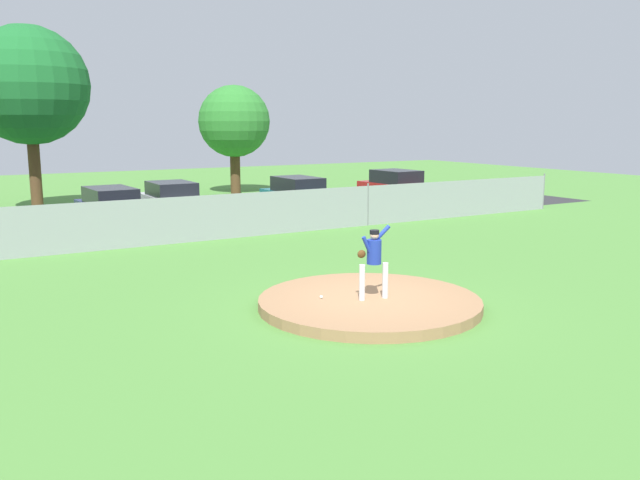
{
  "coord_description": "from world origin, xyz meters",
  "views": [
    {
      "loc": [
        -8.24,
        -11.81,
        4.11
      ],
      "look_at": [
        -0.35,
        1.6,
        1.34
      ],
      "focal_mm": 37.05,
      "sensor_mm": 36.0,
      "label": 1
    }
  ],
  "objects_px": {
    "baseball": "(321,297)",
    "parked_car_red": "(396,189)",
    "parked_car_teal": "(298,196)",
    "parked_car_navy": "(111,209)",
    "parked_car_silver": "(172,203)",
    "pitcher_youth": "(374,257)"
  },
  "relations": [
    {
      "from": "pitcher_youth",
      "to": "parked_car_navy",
      "type": "xyz_separation_m",
      "value": [
        -2.31,
        14.55,
        -0.42
      ]
    },
    {
      "from": "parked_car_red",
      "to": "parked_car_navy",
      "type": "xyz_separation_m",
      "value": [
        -14.2,
        -0.44,
        -0.06
      ]
    },
    {
      "from": "parked_car_silver",
      "to": "parked_car_red",
      "type": "bearing_deg",
      "value": -0.37
    },
    {
      "from": "baseball",
      "to": "parked_car_teal",
      "type": "distance_m",
      "value": 16.15
    },
    {
      "from": "parked_car_red",
      "to": "parked_car_teal",
      "type": "relative_size",
      "value": 0.95
    },
    {
      "from": "baseball",
      "to": "parked_car_red",
      "type": "distance_m",
      "value": 19.28
    },
    {
      "from": "parked_car_teal",
      "to": "baseball",
      "type": "bearing_deg",
      "value": -116.7
    },
    {
      "from": "parked_car_navy",
      "to": "parked_car_silver",
      "type": "distance_m",
      "value": 2.67
    },
    {
      "from": "parked_car_red",
      "to": "parked_car_navy",
      "type": "relative_size",
      "value": 0.92
    },
    {
      "from": "baseball",
      "to": "parked_car_red",
      "type": "relative_size",
      "value": 0.02
    },
    {
      "from": "baseball",
      "to": "parked_car_teal",
      "type": "relative_size",
      "value": 0.02
    },
    {
      "from": "parked_car_navy",
      "to": "parked_car_teal",
      "type": "distance_m",
      "value": 8.61
    },
    {
      "from": "parked_car_navy",
      "to": "parked_car_silver",
      "type": "bearing_deg",
      "value": 11.07
    },
    {
      "from": "baseball",
      "to": "parked_car_red",
      "type": "xyz_separation_m",
      "value": [
        12.86,
        14.36,
        0.57
      ]
    },
    {
      "from": "parked_car_red",
      "to": "parked_car_navy",
      "type": "height_order",
      "value": "parked_car_red"
    },
    {
      "from": "baseball",
      "to": "parked_car_teal",
      "type": "xyz_separation_m",
      "value": [
        7.25,
        14.42,
        0.52
      ]
    },
    {
      "from": "parked_car_red",
      "to": "parked_car_silver",
      "type": "bearing_deg",
      "value": 179.63
    },
    {
      "from": "parked_car_red",
      "to": "parked_car_silver",
      "type": "distance_m",
      "value": 11.58
    },
    {
      "from": "parked_car_red",
      "to": "pitcher_youth",
      "type": "bearing_deg",
      "value": -128.44
    },
    {
      "from": "parked_car_teal",
      "to": "parked_car_silver",
      "type": "distance_m",
      "value": 5.98
    },
    {
      "from": "baseball",
      "to": "parked_car_navy",
      "type": "distance_m",
      "value": 13.99
    },
    {
      "from": "parked_car_teal",
      "to": "parked_car_silver",
      "type": "bearing_deg",
      "value": 179.9
    }
  ]
}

